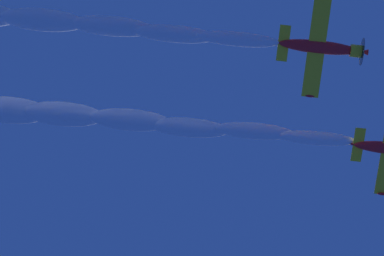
% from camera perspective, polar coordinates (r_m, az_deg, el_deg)
% --- Properties ---
extents(airplane_left_wingman, '(8.61, 8.10, 3.08)m').
position_cam_1_polar(airplane_left_wingman, '(75.48, 9.15, 5.64)').
color(airplane_left_wingman, red).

